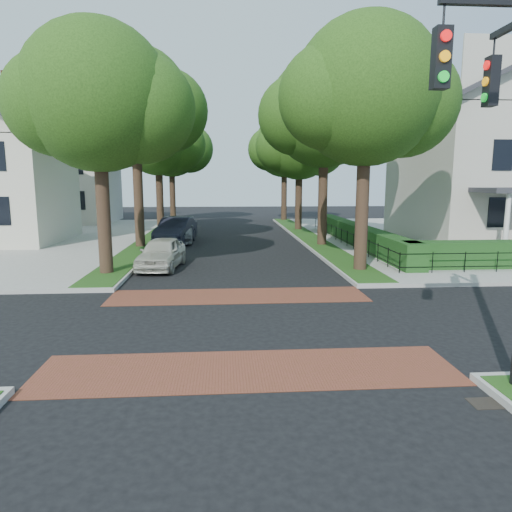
% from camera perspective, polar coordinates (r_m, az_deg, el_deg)
% --- Properties ---
extents(ground, '(120.00, 120.00, 0.00)m').
position_cam_1_polar(ground, '(13.10, -1.76, -8.49)').
color(ground, black).
rests_on(ground, ground).
extents(sidewalk_ne, '(30.00, 30.00, 0.15)m').
position_cam_1_polar(sidewalk_ne, '(37.47, 28.27, 2.22)').
color(sidewalk_ne, gray).
rests_on(sidewalk_ne, ground).
extents(crosswalk_far, '(9.00, 2.20, 0.01)m').
position_cam_1_polar(crosswalk_far, '(16.17, -2.21, -4.99)').
color(crosswalk_far, brown).
rests_on(crosswalk_far, ground).
extents(crosswalk_near, '(9.00, 2.20, 0.01)m').
position_cam_1_polar(crosswalk_near, '(10.10, -1.03, -14.03)').
color(crosswalk_near, brown).
rests_on(crosswalk_near, ground).
extents(storm_drain, '(0.65, 0.45, 0.01)m').
position_cam_1_polar(storm_drain, '(9.72, 27.00, -16.08)').
color(storm_drain, black).
rests_on(storm_drain, ground).
extents(grass_strip_ne, '(1.60, 29.80, 0.02)m').
position_cam_1_polar(grass_strip_ne, '(32.33, 6.51, 2.47)').
color(grass_strip_ne, '#1B4213').
rests_on(grass_strip_ne, sidewalk_ne).
extents(grass_strip_nw, '(1.60, 29.80, 0.02)m').
position_cam_1_polar(grass_strip_nw, '(32.17, -12.78, 2.26)').
color(grass_strip_nw, '#1B4213').
rests_on(grass_strip_nw, sidewalk_nw).
extents(tree_right_near, '(7.75, 6.67, 10.66)m').
position_cam_1_polar(tree_right_near, '(20.92, 13.72, 19.06)').
color(tree_right_near, black).
rests_on(tree_right_near, sidewalk_ne).
extents(tree_right_mid, '(8.25, 7.09, 11.22)m').
position_cam_1_polar(tree_right_mid, '(28.64, 8.70, 17.24)').
color(tree_right_mid, black).
rests_on(tree_right_mid, sidewalk_ne).
extents(tree_right_far, '(7.25, 6.23, 9.74)m').
position_cam_1_polar(tree_right_far, '(37.29, 5.55, 13.78)').
color(tree_right_far, black).
rests_on(tree_right_far, sidewalk_ne).
extents(tree_right_back, '(7.50, 6.45, 10.20)m').
position_cam_1_polar(tree_right_back, '(46.20, 3.67, 13.39)').
color(tree_right_back, black).
rests_on(tree_right_back, sidewalk_ne).
extents(tree_left_near, '(7.50, 6.45, 10.20)m').
position_cam_1_polar(tree_left_near, '(20.55, -18.76, 18.00)').
color(tree_left_near, black).
rests_on(tree_left_near, sidewalk_nw).
extents(tree_left_mid, '(8.00, 6.88, 11.48)m').
position_cam_1_polar(tree_left_mid, '(28.46, -14.62, 17.83)').
color(tree_left_mid, black).
rests_on(tree_left_mid, sidewalk_nw).
extents(tree_left_far, '(7.00, 6.02, 9.86)m').
position_cam_1_polar(tree_left_far, '(37.13, -11.97, 13.97)').
color(tree_left_far, black).
rests_on(tree_left_far, sidewalk_nw).
extents(tree_left_back, '(7.75, 6.66, 10.44)m').
position_cam_1_polar(tree_left_back, '(46.08, -10.40, 13.45)').
color(tree_left_back, black).
rests_on(tree_left_back, sidewalk_nw).
extents(hedge_main_road, '(1.00, 18.00, 1.20)m').
position_cam_1_polar(hedge_main_road, '(28.83, 12.51, 2.65)').
color(hedge_main_road, '#1C3C15').
rests_on(hedge_main_road, sidewalk_ne).
extents(fence_main_road, '(0.06, 18.00, 0.90)m').
position_cam_1_polar(fence_main_road, '(28.63, 10.97, 2.35)').
color(fence_main_road, black).
rests_on(fence_main_road, sidewalk_ne).
extents(house_victorian, '(13.00, 13.05, 12.48)m').
position_cam_1_polar(house_victorian, '(33.65, 28.97, 11.65)').
color(house_victorian, '#B9B5A6').
rests_on(house_victorian, sidewalk_ne).
extents(house_left_far, '(10.00, 9.00, 10.14)m').
position_cam_1_polar(house_left_far, '(46.93, -23.02, 9.90)').
color(house_left_far, '#B9B5A6').
rests_on(house_left_far, sidewalk_nw).
extents(parked_car_front, '(2.16, 4.40, 1.44)m').
position_cam_1_polar(parked_car_front, '(21.52, -11.73, 0.37)').
color(parked_car_front, beige).
rests_on(parked_car_front, ground).
extents(parked_car_middle, '(2.48, 5.32, 1.69)m').
position_cam_1_polar(parked_car_middle, '(29.86, -10.00, 3.14)').
color(parked_car_middle, black).
rests_on(parked_car_middle, ground).
extents(parked_car_rear, '(2.30, 5.46, 1.57)m').
position_cam_1_polar(parked_car_rear, '(30.96, -9.79, 3.26)').
color(parked_car_rear, slate).
rests_on(parked_car_rear, ground).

